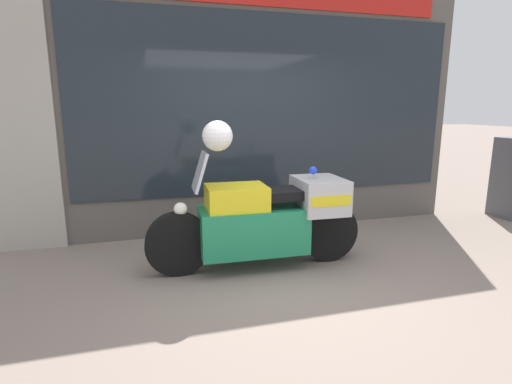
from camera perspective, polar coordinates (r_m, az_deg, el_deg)
name	(u,v)px	position (r m, az deg, el deg)	size (l,w,h in m)	color
ground_plane	(290,282)	(4.17, 4.88, -12.62)	(60.00, 60.00, 0.00)	gray
shop_building	(213,109)	(5.62, -6.20, 11.71)	(6.45, 0.55, 3.40)	#56514C
window_display	(265,192)	(5.96, 1.32, -0.06)	(5.13, 0.30, 2.06)	slate
paramedic_motorcycle	(267,218)	(4.36, 1.51, -3.72)	(2.38, 0.64, 1.30)	black
white_helmet	(217,136)	(4.10, -5.53, 7.98)	(0.31, 0.31, 0.31)	white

